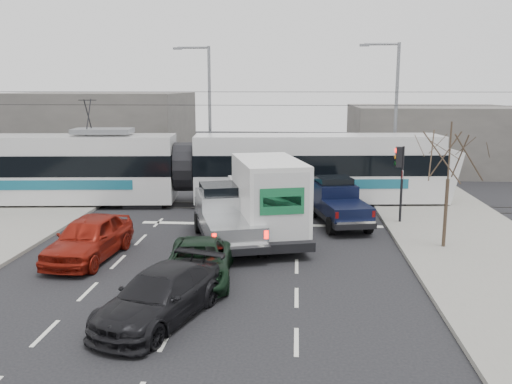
# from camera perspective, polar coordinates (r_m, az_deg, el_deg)

# --- Properties ---
(ground) EXTENTS (120.00, 120.00, 0.00)m
(ground) POSITION_cam_1_polar(r_m,az_deg,el_deg) (20.16, -0.58, -7.71)
(ground) COLOR black
(ground) RESTS_ON ground
(sidewalk_right) EXTENTS (6.00, 60.00, 0.15)m
(sidewalk_right) POSITION_cam_1_polar(r_m,az_deg,el_deg) (21.38, 24.45, -7.42)
(sidewalk_right) COLOR gray
(sidewalk_right) RESTS_ON ground
(rails) EXTENTS (60.00, 1.60, 0.03)m
(rails) POSITION_cam_1_polar(r_m,az_deg,el_deg) (29.77, 1.05, -1.51)
(rails) COLOR #33302D
(rails) RESTS_ON ground
(building_left) EXTENTS (14.00, 10.00, 6.00)m
(building_left) POSITION_cam_1_polar(r_m,az_deg,el_deg) (44.03, -16.61, 6.06)
(building_left) COLOR #645F5B
(building_left) RESTS_ON ground
(building_right) EXTENTS (12.00, 10.00, 5.00)m
(building_right) POSITION_cam_1_polar(r_m,az_deg,el_deg) (44.43, 17.85, 5.38)
(building_right) COLOR #645F5B
(building_right) RESTS_ON ground
(bare_tree) EXTENTS (2.40, 2.40, 5.00)m
(bare_tree) POSITION_cam_1_polar(r_m,az_deg,el_deg) (22.49, 19.69, 3.53)
(bare_tree) COLOR #47382B
(bare_tree) RESTS_ON ground
(traffic_signal) EXTENTS (0.44, 0.44, 3.60)m
(traffic_signal) POSITION_cam_1_polar(r_m,az_deg,el_deg) (26.24, 14.89, 2.48)
(traffic_signal) COLOR black
(traffic_signal) RESTS_ON ground
(street_lamp_near) EXTENTS (2.38, 0.25, 9.00)m
(street_lamp_near) POSITION_cam_1_polar(r_m,az_deg,el_deg) (33.53, 14.20, 8.38)
(street_lamp_near) COLOR slate
(street_lamp_near) RESTS_ON ground
(street_lamp_far) EXTENTS (2.38, 0.25, 9.00)m
(street_lamp_far) POSITION_cam_1_polar(r_m,az_deg,el_deg) (35.52, -5.20, 8.80)
(street_lamp_far) COLOR slate
(street_lamp_far) RESTS_ON ground
(catenary) EXTENTS (60.00, 0.20, 7.00)m
(catenary) POSITION_cam_1_polar(r_m,az_deg,el_deg) (29.18, 1.08, 5.93)
(catenary) COLOR black
(catenary) RESTS_ON ground
(tram) EXTENTS (28.36, 5.50, 5.76)m
(tram) POSITION_cam_1_polar(r_m,az_deg,el_deg) (30.17, -7.62, 2.50)
(tram) COLOR silver
(tram) RESTS_ON ground
(silver_pickup) EXTENTS (3.89, 6.75, 2.32)m
(silver_pickup) POSITION_cam_1_polar(r_m,az_deg,el_deg) (22.89, -3.18, -2.42)
(silver_pickup) COLOR black
(silver_pickup) RESTS_ON ground
(box_truck) EXTENTS (4.14, 7.45, 3.53)m
(box_truck) POSITION_cam_1_polar(r_m,az_deg,el_deg) (23.15, 1.05, -0.76)
(box_truck) COLOR black
(box_truck) RESTS_ON ground
(navy_pickup) EXTENTS (2.93, 5.38, 2.15)m
(navy_pickup) POSITION_cam_1_polar(r_m,az_deg,el_deg) (26.18, 8.56, -1.03)
(navy_pickup) COLOR black
(navy_pickup) RESTS_ON ground
(green_car) EXTENTS (2.55, 4.90, 1.32)m
(green_car) POSITION_cam_1_polar(r_m,az_deg,el_deg) (18.56, -6.05, -7.29)
(green_car) COLOR black
(green_car) RESTS_ON ground
(red_car) EXTENTS (2.38, 5.06, 1.67)m
(red_car) POSITION_cam_1_polar(r_m,az_deg,el_deg) (21.58, -17.16, -4.62)
(red_car) COLOR maroon
(red_car) RESTS_ON ground
(dark_car) EXTENTS (3.49, 5.29, 1.42)m
(dark_car) POSITION_cam_1_polar(r_m,az_deg,el_deg) (15.69, -10.08, -10.71)
(dark_car) COLOR black
(dark_car) RESTS_ON ground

